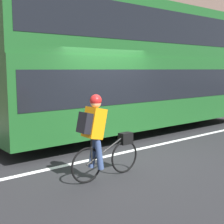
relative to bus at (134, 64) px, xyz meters
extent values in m
plane|color=#232326|center=(-2.03, -1.66, -2.18)|extent=(80.00, 80.00, 0.00)
cube|color=silver|center=(-2.03, -1.71, -2.18)|extent=(50.00, 0.14, 0.01)
cube|color=#A8A399|center=(-2.03, 3.53, -2.13)|extent=(60.00, 2.06, 0.10)
cube|color=brown|center=(-2.03, 4.71, 1.34)|extent=(60.00, 0.30, 7.04)
cylinder|color=black|center=(2.82, 0.00, -1.64)|extent=(1.09, 0.30, 1.09)
cylinder|color=black|center=(-2.82, 0.00, -1.64)|extent=(1.09, 0.30, 1.09)
cube|color=#194C1E|center=(0.00, 0.00, -0.86)|extent=(9.09, 2.53, 2.00)
cube|color=black|center=(0.00, 0.00, -0.62)|extent=(8.73, 2.55, 0.88)
cube|color=#194C1E|center=(0.00, 0.00, 0.94)|extent=(9.09, 2.43, 1.60)
cube|color=black|center=(0.00, 0.00, 1.02)|extent=(8.73, 2.45, 0.90)
torus|color=black|center=(-2.88, -2.83, -1.86)|extent=(0.65, 0.04, 0.65)
torus|color=black|center=(-3.77, -2.83, -1.86)|extent=(0.65, 0.04, 0.65)
cylinder|color=black|center=(-3.32, -2.83, -1.65)|extent=(0.90, 0.03, 0.44)
cylinder|color=black|center=(-3.66, -2.83, -1.62)|extent=(0.03, 0.03, 0.47)
cube|color=black|center=(-2.85, -2.83, -1.50)|extent=(0.26, 0.16, 0.22)
cube|color=orange|center=(-3.60, -2.83, -1.12)|extent=(0.37, 0.32, 0.58)
cube|color=black|center=(-3.80, -2.83, -1.10)|extent=(0.21, 0.26, 0.38)
cylinder|color=#384C7A|center=(-3.56, -2.74, -1.67)|extent=(0.21, 0.11, 0.58)
cylinder|color=#384C7A|center=(-3.56, -2.92, -1.67)|extent=(0.19, 0.11, 0.58)
sphere|color=tan|center=(-3.56, -2.83, -0.76)|extent=(0.19, 0.19, 0.19)
sphere|color=red|center=(-3.56, -2.83, -0.72)|extent=(0.21, 0.21, 0.21)
cylinder|color=#515156|center=(0.83, 3.42, -1.60)|extent=(0.57, 0.57, 0.96)
cylinder|color=#59595B|center=(1.68, 3.42, -0.77)|extent=(0.07, 0.07, 2.62)
cube|color=#1959B2|center=(1.68, 3.38, 0.31)|extent=(0.36, 0.02, 0.36)
camera|label=1|loc=(-6.78, -7.25, -0.17)|focal=50.00mm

